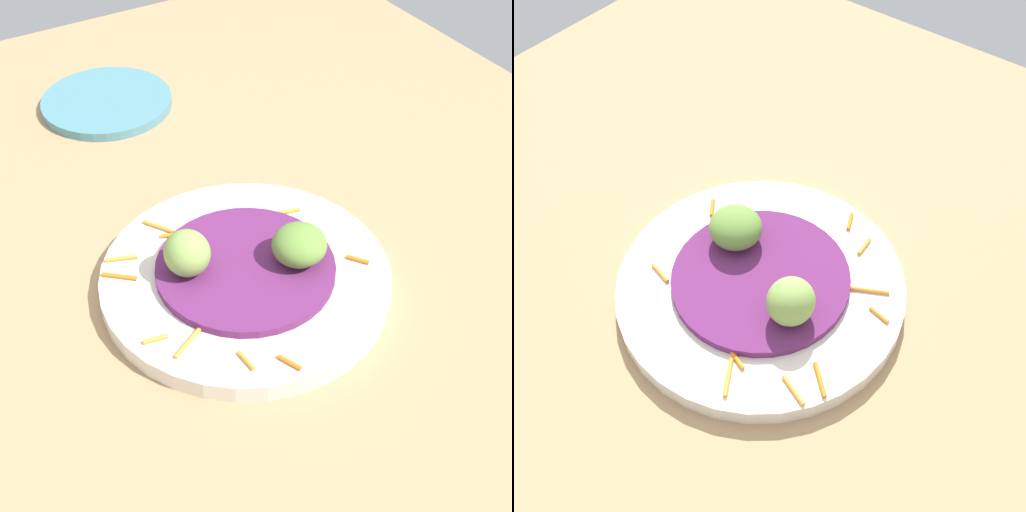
{
  "view_description": "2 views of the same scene",
  "coord_description": "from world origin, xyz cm",
  "views": [
    {
      "loc": [
        -19.69,
        -47.81,
        50.84
      ],
      "look_at": [
        5.52,
        -5.73,
        5.85
      ],
      "focal_mm": 52.44,
      "sensor_mm": 36.0,
      "label": 1
    },
    {
      "loc": [
        -18.07,
        22.82,
        50.65
      ],
      "look_at": [
        4.78,
        -6.46,
        6.12
      ],
      "focal_mm": 45.1,
      "sensor_mm": 36.0,
      "label": 2
    }
  ],
  "objects": [
    {
      "name": "table_surface",
      "position": [
        0.0,
        0.0,
        1.0
      ],
      "size": [
        110.0,
        110.0,
        2.0
      ],
      "primitive_type": "cube",
      "color": "tan",
      "rests_on": "ground"
    },
    {
      "name": "guac_scoop_left",
      "position": [
        0.29,
        -3.19,
        6.79
      ],
      "size": [
        4.13,
        4.3,
        4.26
      ],
      "primitive_type": "ellipsoid",
      "rotation": [
        0.0,
        0.0,
        0.0
      ],
      "color": "#84A851",
      "rests_on": "cabbage_bed"
    },
    {
      "name": "guac_scoop_center",
      "position": [
        9.27,
        -7.01,
        6.45
      ],
      "size": [
        5.53,
        5.44,
        3.59
      ],
      "primitive_type": "ellipsoid",
      "rotation": [
        0.0,
        0.0,
        0.1
      ],
      "color": "olive",
      "rests_on": "cabbage_bed"
    },
    {
      "name": "main_plate",
      "position": [
        4.78,
        -5.1,
        2.91
      ],
      "size": [
        26.61,
        26.61,
        1.82
      ],
      "primitive_type": "cylinder",
      "color": "silver",
      "rests_on": "table_surface"
    },
    {
      "name": "cabbage_bed",
      "position": [
        4.78,
        -5.1,
        4.24
      ],
      "size": [
        16.41,
        16.41,
        0.84
      ],
      "primitive_type": "cylinder",
      "color": "#60235B",
      "rests_on": "main_plate"
    },
    {
      "name": "carrot_garnish",
      "position": [
        0.59,
        -4.42,
        4.02
      ],
      "size": [
        22.05,
        23.36,
        0.4
      ],
      "color": "orange",
      "rests_on": "main_plate"
    }
  ]
}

